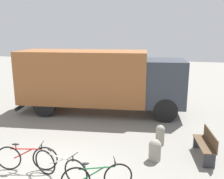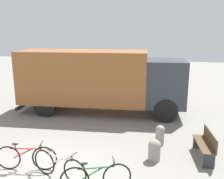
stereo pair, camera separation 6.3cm
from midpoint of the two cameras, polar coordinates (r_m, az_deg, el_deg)
delivery_truck at (r=12.26m, az=-3.22°, el=2.54°), size 8.25×3.17×3.07m
park_bench at (r=8.70m, az=20.55°, el=-11.49°), size 0.62×1.48×0.88m
bicycle_near at (r=7.94m, az=-19.14°, el=-14.51°), size 1.78×0.55×0.84m
bicycle_middle at (r=7.25m, az=-12.10°, el=-16.80°), size 1.77×0.57×0.84m
bicycle_far at (r=6.65m, az=-3.75°, el=-19.51°), size 1.68×0.77×0.84m
bollard_near_bench at (r=8.18m, az=9.55°, el=-13.33°), size 0.40×0.40×0.69m
bollard_far_bench at (r=9.21m, az=10.75°, el=-10.00°), size 0.33×0.33×0.74m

